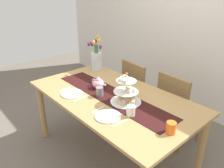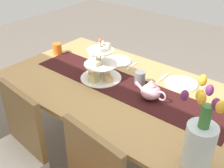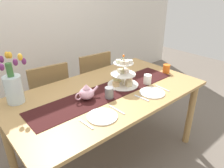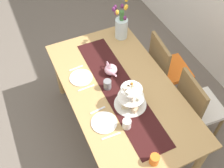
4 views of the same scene
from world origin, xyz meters
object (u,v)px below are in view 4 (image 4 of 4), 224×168
object	(u,v)px
dinner_plate_left	(81,78)
knife_left	(86,88)
mug_orange	(154,159)
dining_table	(120,95)
fork_right	(98,110)
teapot	(111,69)
mug_white_text	(127,124)
chair_right	(197,105)
fork_left	(76,68)
mug_grey	(107,84)
dinner_plate_right	(104,123)
tulip_vase	(121,26)
knife_right	(111,136)
tiered_cake_stand	(131,98)
chair_left	(166,67)

from	to	relation	value
dinner_plate_left	knife_left	distance (m)	0.15
mug_orange	dinner_plate_left	bearing A→B (deg)	-168.88
dining_table	fork_right	distance (m)	0.34
teapot	mug_white_text	bearing A→B (deg)	-12.40
fork_right	mug_white_text	distance (m)	0.31
dinner_plate_left	mug_orange	xyz separation A→B (m)	(1.07, 0.21, 0.04)
dining_table	teapot	size ratio (longest dim) A/B	7.55
dining_table	chair_right	size ratio (longest dim) A/B	1.98
fork_left	mug_grey	world-z (taller)	mug_grey
teapot	knife_left	bearing A→B (deg)	-75.35
dinner_plate_right	tulip_vase	bearing A→B (deg)	146.86
knife_left	dining_table	bearing A→B (deg)	63.83
knife_right	mug_grey	xyz separation A→B (m)	(-0.50, 0.19, 0.05)
teapot	fork_left	xyz separation A→B (m)	(-0.21, -0.30, -0.06)
mug_white_text	tulip_vase	bearing A→B (deg)	156.36
tiered_cake_stand	mug_orange	world-z (taller)	tiered_cake_stand
chair_left	dinner_plate_right	bearing A→B (deg)	-61.72
fork_left	fork_right	bearing A→B (deg)	0.00
mug_grey	teapot	bearing A→B (deg)	145.62
chair_right	mug_orange	size ratio (longest dim) A/B	9.58
dinner_plate_right	mug_orange	bearing A→B (deg)	23.09
teapot	mug_orange	bearing A→B (deg)	-4.98
fork_left	mug_orange	bearing A→B (deg)	9.82
chair_right	teapot	world-z (taller)	same
tiered_cake_stand	knife_right	bearing A→B (deg)	-53.16
dining_table	fork_left	bearing A→B (deg)	-145.68
chair_right	dinner_plate_right	distance (m)	1.06
fork_left	dinner_plate_right	distance (m)	0.72
tiered_cake_stand	mug_grey	bearing A→B (deg)	-157.34
chair_right	dining_table	bearing A→B (deg)	-115.02
tiered_cake_stand	dinner_plate_right	bearing A→B (deg)	-75.00
dining_table	knife_right	bearing A→B (deg)	-34.67
knife_right	mug_white_text	xyz separation A→B (m)	(-0.03, 0.16, 0.04)
dining_table	dinner_plate_left	size ratio (longest dim) A/B	7.82
mug_white_text	mug_orange	distance (m)	0.38
dining_table	mug_orange	bearing A→B (deg)	-6.41
knife_left	knife_right	world-z (taller)	same
tulip_vase	mug_grey	world-z (taller)	tulip_vase
tulip_vase	mug_grey	size ratio (longest dim) A/B	4.68
fork_right	chair_right	bearing A→B (deg)	79.07
dining_table	knife_left	world-z (taller)	knife_left
teapot	dinner_plate_right	world-z (taller)	teapot
chair_left	mug_orange	distance (m)	1.36
chair_right	knife_right	world-z (taller)	chair_right
dining_table	mug_grey	xyz separation A→B (m)	(-0.06, -0.11, 0.15)
knife_left	mug_grey	world-z (taller)	mug_grey
chair_right	mug_grey	size ratio (longest dim) A/B	9.58
chair_left	tulip_vase	xyz separation A→B (m)	(-0.43, -0.38, 0.42)
chair_left	knife_right	bearing A→B (deg)	-55.79
fork_left	mug_white_text	distance (m)	0.86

